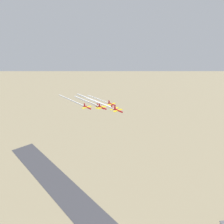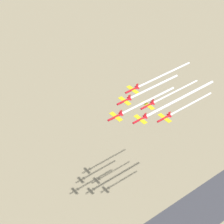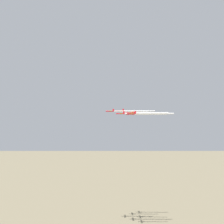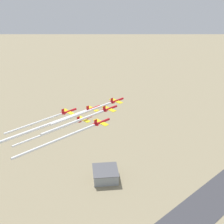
# 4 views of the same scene
# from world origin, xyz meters

# --- Properties ---
(jet_0) EXTENTS (7.65, 7.78, 2.83)m
(jet_0) POSITION_xyz_m (2.79, 21.33, 134.16)
(jet_0) COLOR red
(jet_1) EXTENTS (7.65, 7.78, 2.83)m
(jet_1) POSITION_xyz_m (4.10, 9.46, 131.15)
(jet_1) COLOR red
(jet_2) EXTENTS (7.65, 7.78, 2.83)m
(jet_2) POSITION_xyz_m (13.80, 16.71, 135.02)
(jet_2) COLOR red
(jet_3) EXTENTS (7.65, 7.78, 2.83)m
(jet_3) POSITION_xyz_m (5.41, -2.41, 130.71)
(jet_3) COLOR red
(jet_4) EXTENTS (7.65, 7.78, 2.83)m
(jet_4) POSITION_xyz_m (15.11, 4.84, 130.98)
(jet_4) COLOR red
(jet_5) EXTENTS (7.65, 7.78, 2.83)m
(jet_5) POSITION_xyz_m (24.81, 12.08, 133.84)
(jet_5) COLOR red
(smoke_trail_0) EXTENTS (21.28, 27.98, 1.08)m
(smoke_trail_0) POSITION_xyz_m (15.32, 4.55, 134.12)
(smoke_trail_0) COLOR white
(smoke_trail_1) EXTENTS (29.44, 38.78, 1.34)m
(smoke_trail_1) POSITION_xyz_m (20.61, -12.64, 131.11)
(smoke_trail_1) COLOR white
(smoke_trail_2) EXTENTS (20.18, 26.50, 1.10)m
(smoke_trail_2) POSITION_xyz_m (25.77, 0.68, 134.98)
(smoke_trail_2) COLOR white
(smoke_trail_3) EXTENTS (18.21, 23.93, 0.95)m
(smoke_trail_3) POSITION_xyz_m (16.46, -17.20, 130.67)
(smoke_trail_3) COLOR white
(smoke_trail_4) EXTENTS (19.60, 25.82, 0.88)m
(smoke_trail_4) POSITION_xyz_m (26.88, -10.92, 130.93)
(smoke_trail_4) COLOR white
(smoke_trail_5) EXTENTS (23.32, 30.73, 1.02)m
(smoke_trail_5) POSITION_xyz_m (38.38, -6.08, 133.80)
(smoke_trail_5) COLOR white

